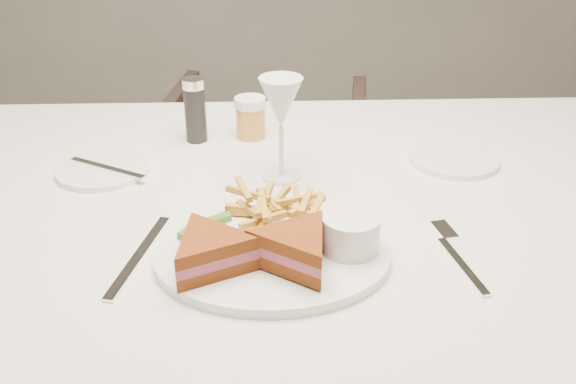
% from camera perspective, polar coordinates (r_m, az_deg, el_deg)
% --- Properties ---
extents(table, '(1.48, 1.03, 0.75)m').
position_cam_1_polar(table, '(1.24, -0.23, -16.51)').
color(table, silver).
rests_on(table, ground).
extents(chair_far, '(0.73, 0.70, 0.64)m').
position_cam_1_polar(chair_far, '(2.07, -2.15, 1.60)').
color(chair_far, '#433029').
rests_on(chair_far, ground).
extents(table_setting, '(0.78, 0.66, 0.18)m').
position_cam_1_polar(table_setting, '(0.94, -1.57, -0.86)').
color(table_setting, white).
rests_on(table_setting, table).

